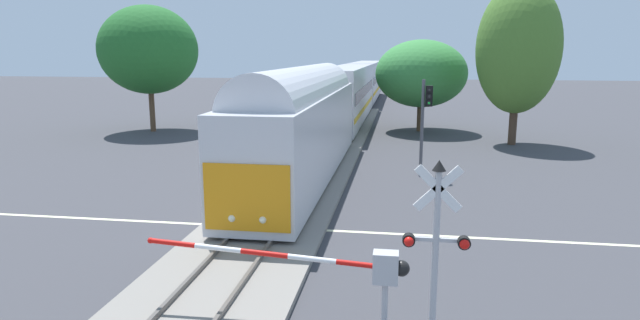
# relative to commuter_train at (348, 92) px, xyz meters

# --- Properties ---
(ground_plane) EXTENTS (220.00, 220.00, 0.00)m
(ground_plane) POSITION_rel_commuter_train_xyz_m (-0.00, -28.74, -2.74)
(ground_plane) COLOR #3D3D42
(road_centre_stripe) EXTENTS (44.00, 0.20, 0.01)m
(road_centre_stripe) POSITION_rel_commuter_train_xyz_m (-0.00, -28.74, -2.73)
(road_centre_stripe) COLOR beige
(road_centre_stripe) RESTS_ON ground
(railway_track) EXTENTS (4.40, 80.00, 0.32)m
(railway_track) POSITION_rel_commuter_train_xyz_m (-0.00, -28.74, -2.64)
(railway_track) COLOR gray
(railway_track) RESTS_ON ground
(commuter_train) EXTENTS (3.04, 66.17, 5.16)m
(commuter_train) POSITION_rel_commuter_train_xyz_m (0.00, 0.00, 0.00)
(commuter_train) COLOR silver
(commuter_train) RESTS_ON railway_track
(crossing_gate_near) EXTENTS (6.10, 0.40, 1.84)m
(crossing_gate_near) POSITION_rel_commuter_train_xyz_m (3.71, -35.21, -1.30)
(crossing_gate_near) COLOR #B7B7BC
(crossing_gate_near) RESTS_ON ground
(crossing_signal_mast) EXTENTS (1.36, 0.44, 4.01)m
(crossing_signal_mast) POSITION_rel_commuter_train_xyz_m (5.44, -35.79, -0.29)
(crossing_signal_mast) COLOR #B2B2B7
(crossing_signal_mast) RESTS_ON ground
(traffic_signal_far_side) EXTENTS (0.53, 0.38, 4.83)m
(traffic_signal_far_side) POSITION_rel_commuter_train_xyz_m (5.82, -19.86, 0.51)
(traffic_signal_far_side) COLOR #4C4C51
(traffic_signal_far_side) RESTS_ON ground
(elm_centre_background) EXTENTS (7.08, 7.08, 7.10)m
(elm_centre_background) POSITION_rel_commuter_train_xyz_m (6.08, -3.71, 1.76)
(elm_centre_background) COLOR brown
(elm_centre_background) RESTS_ON ground
(oak_far_right) EXTENTS (5.41, 5.41, 10.67)m
(oak_far_right) POSITION_rel_commuter_train_xyz_m (12.09, -9.18, 3.64)
(oak_far_right) COLOR #4C3828
(oak_far_right) RESTS_ON ground
(pine_left_background) EXTENTS (7.51, 7.51, 9.67)m
(pine_left_background) POSITION_rel_commuter_train_xyz_m (-14.72, -7.01, 3.57)
(pine_left_background) COLOR brown
(pine_left_background) RESTS_ON ground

